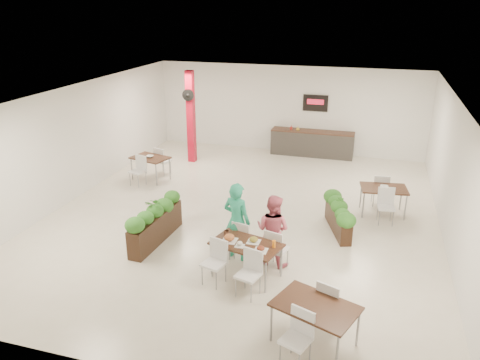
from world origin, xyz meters
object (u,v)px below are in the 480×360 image
Objects in this scene: planter_right at (339,213)px; diner_man at (237,221)px; service_counter at (312,143)px; side_table_a at (150,161)px; diner_woman at (273,230)px; side_table_c at (315,311)px; planter_left at (156,221)px; side_table_b at (384,192)px; red_column at (191,116)px; main_table at (246,248)px.

diner_man is at bearing -136.27° from planter_right.
side_table_a is at bearing -139.08° from service_counter.
service_counter is 7.88m from diner_woman.
planter_right is at bearing 110.97° from side_table_c.
diner_woman is 2.87m from planter_left.
planter_left is 1.28× the size of side_table_b.
planter_left is (-2.85, 0.19, -0.26)m from diner_woman.
service_counter is 7.90m from diner_man.
side_table_a is at bearing -28.62° from diner_man.
planter_left is 1.27× the size of side_table_a.
planter_right is at bearing -120.91° from diner_man.
diner_woman is at bearing -132.66° from side_table_b.
diner_man is at bearing 15.35° from diner_woman.
diner_man reaches higher than side_table_a.
side_table_a is 8.73m from side_table_c.
planter_left is 4.23m from side_table_a.
diner_woman reaches higher than side_table_c.
diner_man is 1.06× the size of side_table_a.
diner_woman is at bearing -87.93° from service_counter.
side_table_b is at bearing -109.10° from diner_woman.
red_column is 7.16m from side_table_b.
main_table is at bearing -59.83° from red_column.
diner_woman is at bearing -122.36° from planter_right.
red_column reaches higher than planter_left.
side_table_a is (-0.57, -2.10, -1.02)m from red_column.
side_table_b is (2.55, -4.57, 0.14)m from service_counter.
diner_man reaches higher than main_table.
diner_man is 0.83× the size of planter_left.
planter_right is 1.72m from side_table_b.
service_counter reaches higher than planter_right.
service_counter reaches higher than side_table_b.
planter_right is 1.00× the size of side_table_a.
diner_woman is at bearing 138.80° from side_table_c.
diner_man is 2.84m from planter_right.
service_counter reaches higher than main_table.
diner_woman is 0.95× the size of side_table_a.
red_column is at bearing -39.17° from diner_woman.
red_column is at bearing 89.94° from side_table_a.
red_column is 7.77m from main_table.
planter_right is (1.64, 2.60, -0.15)m from main_table.
main_table is at bearing -122.32° from planter_right.
red_column is 1.80× the size of diner_man.
side_table_a is (-4.85, 3.91, -0.17)m from diner_woman.
planter_left is 6.00m from side_table_b.
planter_left is at bearing -76.23° from red_column.
red_column is 7.43m from diner_woman.
side_table_c is at bearing 146.47° from diner_man.
planter_right is 1.01× the size of side_table_b.
diner_woman is (0.28, -7.87, 0.30)m from service_counter.
red_column is 6.99m from diner_man.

